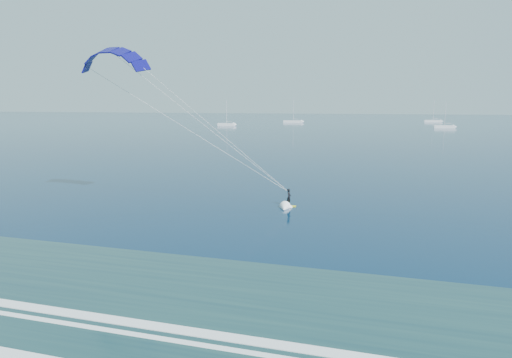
{
  "coord_description": "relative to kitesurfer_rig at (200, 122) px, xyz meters",
  "views": [
    {
      "loc": [
        14.79,
        -7.86,
        10.12
      ],
      "look_at": [
        4.27,
        27.79,
        3.94
      ],
      "focal_mm": 32.0,
      "sensor_mm": 36.0,
      "label": 1
    }
  ],
  "objects": [
    {
      "name": "sailboat_2",
      "position": [
        38.65,
        162.98,
        -7.66
      ],
      "size": [
        8.03,
        2.4,
        11.24
      ],
      "color": "white",
      "rests_on": "ground"
    },
    {
      "name": "kitesurfer_rig",
      "position": [
        0.0,
        0.0,
        0.0
      ],
      "size": [
        21.3,
        7.65,
        16.4
      ],
      "color": "yellow",
      "rests_on": "ground"
    },
    {
      "name": "sailboat_3",
      "position": [
        39.27,
        226.49,
        -7.66
      ],
      "size": [
        8.97,
        2.4,
        12.16
      ],
      "color": "white",
      "rests_on": "ground"
    },
    {
      "name": "sailboat_1",
      "position": [
        -32.44,
        198.56,
        -7.65
      ],
      "size": [
        10.32,
        2.4,
        13.69
      ],
      "color": "white",
      "rests_on": "ground"
    },
    {
      "name": "sailboat_0",
      "position": [
        -54.81,
        156.92,
        -7.67
      ],
      "size": [
        8.19,
        2.4,
        11.31
      ],
      "color": "white",
      "rests_on": "ground"
    }
  ]
}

